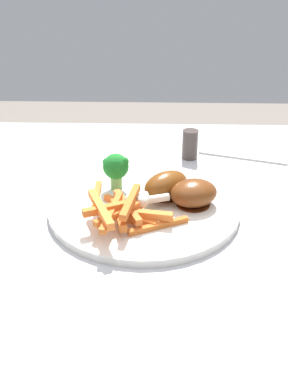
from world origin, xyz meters
The scene contains 8 objects.
dining_table centered at (0.00, 0.00, 0.66)m, with size 1.28×0.82×0.76m.
dinner_plate centered at (-0.03, 0.02, 0.76)m, with size 0.30×0.30×0.01m, color white.
broccoli_floret_front centered at (-0.08, 0.07, 0.81)m, with size 0.04×0.04×0.06m.
carrot_fries_pile centered at (-0.06, -0.04, 0.79)m, with size 0.15×0.14×0.04m.
chicken_drumstick_near centered at (0.04, 0.01, 0.79)m, with size 0.13×0.08×0.04m.
chicken_drumstick_far centered at (0.00, 0.04, 0.79)m, with size 0.11×0.10×0.04m.
napkin centered at (0.17, 0.28, 0.76)m, with size 0.17×0.14×0.00m, color white.
pepper_shaker centered at (0.05, 0.22, 0.79)m, with size 0.03×0.03×0.06m, color #423833.
Camera 1 is at (-0.02, -0.60, 1.12)m, focal length 42.75 mm.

